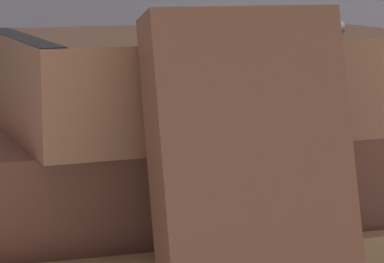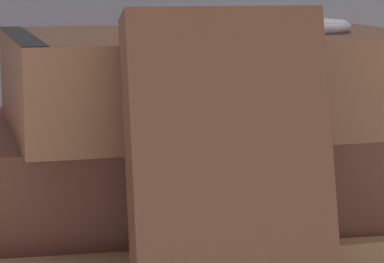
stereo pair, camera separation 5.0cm
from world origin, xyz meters
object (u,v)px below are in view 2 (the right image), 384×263
(book_flat_middle, at_px, (172,165))
(book_flat_top, at_px, (201,79))
(book_flat_bottom, at_px, (170,245))
(pocket_watch, at_px, (298,26))
(reading_glasses, at_px, (113,196))
(book_leaning_front, at_px, (231,202))

(book_flat_middle, relative_size, book_flat_top, 1.06)
(book_flat_middle, bearing_deg, book_flat_bottom, -106.91)
(pocket_watch, distance_m, reading_glasses, 0.24)
(pocket_watch, bearing_deg, book_flat_middle, 164.83)
(book_leaning_front, bearing_deg, pocket_watch, 59.41)
(book_flat_middle, distance_m, reading_glasses, 0.18)
(book_leaning_front, relative_size, reading_glasses, 1.57)
(pocket_watch, height_order, reading_glasses, pocket_watch)
(book_leaning_front, relative_size, pocket_watch, 2.58)
(book_flat_middle, bearing_deg, book_leaning_front, -88.49)
(book_leaning_front, bearing_deg, book_flat_top, 84.86)
(book_flat_bottom, xyz_separation_m, book_flat_top, (0.02, -0.00, 0.09))
(book_flat_middle, height_order, book_flat_top, book_flat_top)
(reading_glasses, bearing_deg, book_leaning_front, -98.13)
(book_flat_middle, bearing_deg, pocket_watch, -15.31)
(book_flat_top, distance_m, pocket_watch, 0.06)
(book_flat_top, relative_size, pocket_watch, 3.71)
(book_flat_middle, distance_m, pocket_watch, 0.10)
(book_flat_middle, distance_m, book_flat_top, 0.05)
(book_flat_bottom, height_order, pocket_watch, pocket_watch)
(book_flat_bottom, bearing_deg, reading_glasses, 88.54)
(book_flat_middle, height_order, pocket_watch, pocket_watch)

